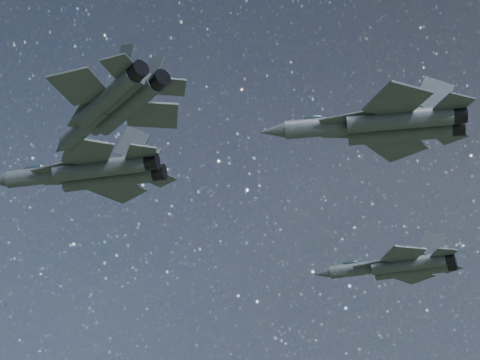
% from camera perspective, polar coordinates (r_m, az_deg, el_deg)
% --- Properties ---
extents(jet_lead, '(19.44, 13.22, 4.89)m').
position_cam_1_polar(jet_lead, '(78.87, -10.63, 0.54)').
color(jet_lead, '#2C3337').
extents(jet_left, '(16.91, 11.74, 4.25)m').
position_cam_1_polar(jet_left, '(91.32, 11.14, -6.02)').
color(jet_left, '#2C3337').
extents(jet_right, '(17.21, 11.27, 4.44)m').
position_cam_1_polar(jet_right, '(67.88, -9.22, 5.17)').
color(jet_right, '#2C3337').
extents(jet_slot, '(17.29, 11.58, 4.38)m').
position_cam_1_polar(jet_slot, '(65.42, 10.05, 3.91)').
color(jet_slot, '#2C3337').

